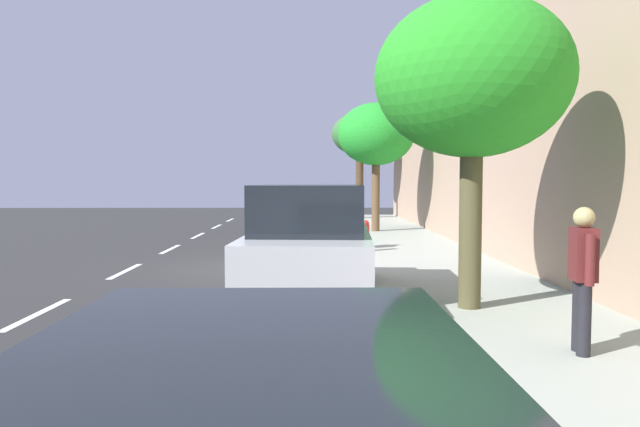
% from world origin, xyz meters
% --- Properties ---
extents(ground, '(58.72, 58.72, 0.00)m').
position_xyz_m(ground, '(0.00, 0.00, 0.00)').
color(ground, '#2D2D2D').
extents(sidewalk, '(3.37, 36.70, 0.15)m').
position_xyz_m(sidewalk, '(4.07, 0.00, 0.07)').
color(sidewalk, '#A0A79D').
rests_on(sidewalk, ground).
extents(curb_edge, '(0.16, 36.70, 0.15)m').
position_xyz_m(curb_edge, '(2.31, 0.00, 0.07)').
color(curb_edge, gray).
rests_on(curb_edge, ground).
extents(lane_stripe_centre, '(0.14, 35.80, 0.01)m').
position_xyz_m(lane_stripe_centre, '(-2.92, -0.45, 0.00)').
color(lane_stripe_centre, white).
rests_on(lane_stripe_centre, ground).
extents(lane_stripe_bike_edge, '(0.12, 36.70, 0.01)m').
position_xyz_m(lane_stripe_bike_edge, '(0.84, 0.00, 0.00)').
color(lane_stripe_bike_edge, white).
rests_on(lane_stripe_bike_edge, ground).
extents(building_facade, '(0.50, 36.70, 6.41)m').
position_xyz_m(building_facade, '(6.00, 0.00, 3.21)').
color(building_facade, tan).
rests_on(building_facade, ground).
extents(parked_suv_silver_second, '(2.19, 4.81, 1.99)m').
position_xyz_m(parked_suv_silver_second, '(1.30, -3.95, 1.03)').
color(parked_suv_silver_second, '#B7BABF').
rests_on(parked_suv_silver_second, ground).
extents(parked_sedan_black_mid, '(1.85, 4.41, 1.52)m').
position_xyz_m(parked_sedan_black_mid, '(1.36, 10.33, 0.75)').
color(parked_sedan_black_mid, black).
rests_on(parked_sedan_black_mid, ground).
extents(bicycle_at_curb, '(1.70, 0.59, 0.77)m').
position_xyz_m(bicycle_at_curb, '(1.84, 2.87, 0.38)').
color(bicycle_at_curb, black).
rests_on(bicycle_at_curb, ground).
extents(cyclist_with_backpack, '(0.47, 0.61, 1.80)m').
position_xyz_m(cyclist_with_backpack, '(2.07, 2.41, 1.11)').
color(cyclist_with_backpack, '#C6B284').
rests_on(cyclist_with_backpack, ground).
extents(street_tree_mid_block, '(2.89, 2.89, 4.62)m').
position_xyz_m(street_tree_mid_block, '(3.68, -4.94, 3.55)').
color(street_tree_mid_block, '#4B482C').
rests_on(street_tree_mid_block, sidewalk).
extents(street_tree_far_end, '(2.84, 2.84, 4.77)m').
position_xyz_m(street_tree_far_end, '(3.68, 8.19, 3.73)').
color(street_tree_far_end, brown).
rests_on(street_tree_far_end, sidewalk).
extents(street_tree_corner, '(2.81, 2.81, 5.27)m').
position_xyz_m(street_tree_corner, '(3.68, 15.73, 4.28)').
color(street_tree_corner, '#473422').
rests_on(street_tree_corner, sidewalk).
extents(pedestrian_on_phone, '(0.29, 0.61, 1.63)m').
position_xyz_m(pedestrian_on_phone, '(4.30, -7.27, 1.06)').
color(pedestrian_on_phone, black).
rests_on(pedestrian_on_phone, sidewalk).
extents(fire_hydrant, '(0.22, 0.22, 0.84)m').
position_xyz_m(fire_hydrant, '(2.74, 2.01, 0.57)').
color(fire_hydrant, red).
rests_on(fire_hydrant, sidewalk).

